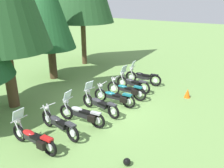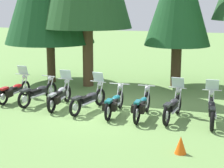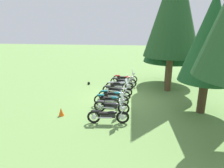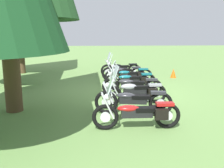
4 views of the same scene
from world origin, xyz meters
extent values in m
plane|color=#6B934C|center=(0.00, 0.00, 0.00)|extent=(80.00, 80.00, 0.00)
torus|color=black|center=(-3.93, 1.05, 0.33)|extent=(0.10, 0.66, 0.66)
cylinder|color=silver|center=(-3.93, 1.05, 0.33)|extent=(0.05, 0.25, 0.25)
torus|color=black|center=(-3.94, -0.52, 0.33)|extent=(0.10, 0.66, 0.66)
cylinder|color=silver|center=(-3.94, -0.52, 0.33)|extent=(0.05, 0.25, 0.25)
cube|color=black|center=(-3.93, 0.26, 0.42)|extent=(0.22, 0.78, 0.20)
ellipsoid|color=#B21919|center=(-3.93, 0.48, 0.55)|extent=(0.27, 0.55, 0.16)
cube|color=black|center=(-3.93, 0.05, 0.52)|extent=(0.25, 0.52, 0.10)
cube|color=#B21919|center=(-3.94, -0.44, 0.64)|extent=(0.20, 0.44, 0.08)
cylinder|color=silver|center=(-4.01, 0.99, 0.63)|extent=(0.05, 0.34, 0.65)
cylinder|color=silver|center=(-3.85, 0.99, 0.63)|extent=(0.05, 0.34, 0.65)
cylinder|color=silver|center=(-3.93, 0.91, 0.97)|extent=(0.68, 0.04, 0.04)
sphere|color=silver|center=(-3.93, 1.00, 0.85)|extent=(0.17, 0.17, 0.17)
cylinder|color=silver|center=(-3.80, 0.09, 0.35)|extent=(0.08, 0.78, 0.08)
cube|color=silver|center=(-3.93, 0.93, 1.15)|extent=(0.44, 0.15, 0.39)
cube|color=black|center=(-4.10, -0.32, 0.43)|extent=(0.14, 0.32, 0.26)
cube|color=black|center=(-3.77, -0.32, 0.43)|extent=(0.14, 0.32, 0.26)
torus|color=black|center=(-2.64, 0.97, 0.35)|extent=(0.22, 0.71, 0.71)
cylinder|color=silver|center=(-2.64, 0.97, 0.35)|extent=(0.09, 0.27, 0.27)
torus|color=black|center=(-2.90, -0.62, 0.35)|extent=(0.22, 0.71, 0.71)
cylinder|color=silver|center=(-2.90, -0.62, 0.35)|extent=(0.09, 0.27, 0.27)
cube|color=black|center=(-2.77, 0.17, 0.45)|extent=(0.35, 0.82, 0.21)
ellipsoid|color=#2D2D33|center=(-2.73, 0.39, 0.58)|extent=(0.37, 0.60, 0.16)
cube|color=black|center=(-2.81, -0.04, 0.55)|extent=(0.35, 0.57, 0.10)
cube|color=#2D2D33|center=(-2.89, -0.54, 0.68)|extent=(0.28, 0.47, 0.08)
cylinder|color=silver|center=(-2.73, 0.92, 0.65)|extent=(0.10, 0.34, 0.65)
cylinder|color=silver|center=(-2.56, 0.89, 0.65)|extent=(0.10, 0.34, 0.65)
cylinder|color=silver|center=(-2.66, 0.83, 0.99)|extent=(0.68, 0.15, 0.04)
sphere|color=silver|center=(-2.64, 0.92, 0.87)|extent=(0.20, 0.20, 0.17)
cylinder|color=silver|center=(-2.66, -0.02, 0.37)|extent=(0.21, 0.80, 0.08)
torus|color=black|center=(-1.78, 0.73, 0.34)|extent=(0.17, 0.68, 0.68)
cylinder|color=silver|center=(-1.78, 0.73, 0.34)|extent=(0.07, 0.26, 0.26)
torus|color=black|center=(-1.64, -0.82, 0.34)|extent=(0.17, 0.68, 0.68)
cylinder|color=silver|center=(-1.64, -0.82, 0.34)|extent=(0.07, 0.26, 0.26)
cube|color=black|center=(-1.71, -0.04, 0.46)|extent=(0.25, 0.79, 0.27)
ellipsoid|color=#9EA0A8|center=(-1.73, 0.17, 0.62)|extent=(0.28, 0.57, 0.21)
cube|color=black|center=(-1.69, -0.26, 0.59)|extent=(0.26, 0.53, 0.10)
cube|color=#9EA0A8|center=(-1.65, -0.74, 0.65)|extent=(0.21, 0.45, 0.08)
cylinder|color=silver|center=(-1.84, 0.67, 0.64)|extent=(0.07, 0.34, 0.65)
cylinder|color=silver|center=(-1.71, 0.68, 0.64)|extent=(0.07, 0.34, 0.65)
cylinder|color=silver|center=(-1.77, 0.59, 0.97)|extent=(0.62, 0.09, 0.04)
sphere|color=silver|center=(-1.77, 0.68, 0.85)|extent=(0.18, 0.18, 0.17)
cylinder|color=silver|center=(-1.58, -0.20, 0.36)|extent=(0.15, 0.78, 0.08)
cube|color=silver|center=(-1.77, 0.61, 1.15)|extent=(0.45, 0.19, 0.39)
cube|color=black|center=(-1.80, -0.63, 0.44)|extent=(0.17, 0.33, 0.26)
cube|color=black|center=(-1.51, -0.61, 0.44)|extent=(0.17, 0.33, 0.26)
torus|color=black|center=(-0.35, 0.69, 0.34)|extent=(0.23, 0.68, 0.67)
cylinder|color=silver|center=(-0.35, 0.69, 0.34)|extent=(0.10, 0.26, 0.25)
torus|color=black|center=(-0.65, -0.94, 0.34)|extent=(0.23, 0.68, 0.67)
cylinder|color=silver|center=(-0.65, -0.94, 0.34)|extent=(0.10, 0.26, 0.25)
cube|color=black|center=(-0.50, -0.12, 0.43)|extent=(0.37, 0.85, 0.20)
ellipsoid|color=#2D2D33|center=(-0.46, 0.10, 0.55)|extent=(0.38, 0.62, 0.16)
cube|color=black|center=(-0.54, -0.35, 0.52)|extent=(0.35, 0.58, 0.10)
cube|color=#2D2D33|center=(-0.63, -0.86, 0.65)|extent=(0.28, 0.47, 0.08)
cylinder|color=silver|center=(-0.44, 0.65, 0.63)|extent=(0.10, 0.34, 0.65)
cylinder|color=silver|center=(-0.28, 0.62, 0.63)|extent=(0.10, 0.34, 0.65)
cylinder|color=silver|center=(-0.37, 0.56, 0.97)|extent=(0.67, 0.16, 0.04)
sphere|color=silver|center=(-0.36, 0.64, 0.85)|extent=(0.20, 0.20, 0.17)
cylinder|color=silver|center=(-0.39, -0.33, 0.36)|extent=(0.23, 0.82, 0.08)
cube|color=silver|center=(-0.37, 0.57, 1.15)|extent=(0.46, 0.23, 0.39)
torus|color=black|center=(0.51, 0.58, 0.34)|extent=(0.13, 0.69, 0.69)
cylinder|color=silver|center=(0.51, 0.58, 0.34)|extent=(0.06, 0.27, 0.27)
torus|color=black|center=(0.60, -0.99, 0.34)|extent=(0.13, 0.69, 0.69)
cylinder|color=silver|center=(0.60, -0.99, 0.34)|extent=(0.06, 0.27, 0.27)
cube|color=black|center=(0.56, -0.21, 0.43)|extent=(0.25, 0.79, 0.20)
ellipsoid|color=#14606B|center=(0.55, 0.01, 0.56)|extent=(0.29, 0.57, 0.16)
cube|color=black|center=(0.57, -0.42, 0.53)|extent=(0.27, 0.53, 0.10)
cube|color=#14606B|center=(0.60, -0.91, 0.67)|extent=(0.21, 0.45, 0.08)
cylinder|color=silver|center=(0.44, 0.51, 0.64)|extent=(0.06, 0.34, 0.65)
cylinder|color=silver|center=(0.60, 0.52, 0.64)|extent=(0.06, 0.34, 0.65)
cylinder|color=silver|center=(0.52, 0.44, 0.98)|extent=(0.76, 0.08, 0.04)
sphere|color=silver|center=(0.52, 0.53, 0.86)|extent=(0.18, 0.18, 0.17)
cylinder|color=silver|center=(0.70, -0.37, 0.36)|extent=(0.12, 0.78, 0.08)
cube|color=black|center=(0.43, -0.80, 0.44)|extent=(0.16, 0.33, 0.26)
cube|color=black|center=(0.75, -0.78, 0.44)|extent=(0.16, 0.33, 0.26)
torus|color=black|center=(1.58, 0.48, 0.38)|extent=(0.11, 0.76, 0.75)
cylinder|color=silver|center=(1.58, 0.48, 0.38)|extent=(0.06, 0.30, 0.30)
torus|color=black|center=(1.62, -1.05, 0.38)|extent=(0.11, 0.76, 0.75)
cylinder|color=silver|center=(1.62, -1.05, 0.38)|extent=(0.06, 0.30, 0.30)
cube|color=black|center=(1.60, -0.28, 0.47)|extent=(0.20, 0.76, 0.20)
ellipsoid|color=#14606B|center=(1.59, -0.08, 0.59)|extent=(0.24, 0.54, 0.16)
cube|color=black|center=(1.60, -0.49, 0.56)|extent=(0.22, 0.51, 0.10)
cube|color=#14606B|center=(1.61, -0.97, 0.74)|extent=(0.17, 0.44, 0.08)
cylinder|color=silver|center=(1.51, 0.41, 0.67)|extent=(0.05, 0.34, 0.65)
cylinder|color=silver|center=(1.65, 0.42, 0.67)|extent=(0.05, 0.34, 0.65)
cylinder|color=silver|center=(1.58, 0.34, 1.01)|extent=(0.62, 0.05, 0.04)
sphere|color=silver|center=(1.58, 0.43, 0.89)|extent=(0.17, 0.17, 0.17)
cylinder|color=silver|center=(1.71, -0.45, 0.40)|extent=(0.10, 0.75, 0.08)
cube|color=black|center=(1.47, -0.85, 0.48)|extent=(0.15, 0.32, 0.26)
cube|color=black|center=(1.75, -0.84, 0.48)|extent=(0.15, 0.32, 0.26)
torus|color=black|center=(2.68, 0.59, 0.36)|extent=(0.17, 0.72, 0.71)
cylinder|color=silver|center=(2.68, 0.59, 0.36)|extent=(0.07, 0.27, 0.27)
torus|color=black|center=(2.56, -0.87, 0.36)|extent=(0.17, 0.72, 0.71)
cylinder|color=silver|center=(2.56, -0.87, 0.36)|extent=(0.07, 0.27, 0.27)
cube|color=black|center=(2.62, -0.14, 0.45)|extent=(0.27, 0.74, 0.22)
ellipsoid|color=#2D2D33|center=(2.64, 0.06, 0.59)|extent=(0.31, 0.54, 0.17)
cube|color=black|center=(2.61, -0.34, 0.56)|extent=(0.29, 0.50, 0.10)
cube|color=#2D2D33|center=(2.57, -0.79, 0.69)|extent=(0.23, 0.45, 0.08)
cylinder|color=silver|center=(2.60, 0.54, 0.65)|extent=(0.07, 0.34, 0.65)
cylinder|color=silver|center=(2.76, 0.53, 0.65)|extent=(0.07, 0.34, 0.65)
cylinder|color=silver|center=(2.67, 0.45, 0.99)|extent=(0.64, 0.09, 0.04)
sphere|color=silver|center=(2.68, 0.54, 0.87)|extent=(0.18, 0.18, 0.17)
cylinder|color=silver|center=(2.75, -0.31, 0.38)|extent=(0.14, 0.73, 0.08)
cube|color=silver|center=(2.68, 0.47, 1.17)|extent=(0.45, 0.19, 0.39)
torus|color=black|center=(3.83, 0.62, 0.35)|extent=(0.19, 0.72, 0.71)
cylinder|color=silver|center=(3.83, 0.62, 0.35)|extent=(0.08, 0.27, 0.27)
torus|color=black|center=(3.99, -0.91, 0.35)|extent=(0.19, 0.72, 0.71)
cylinder|color=silver|center=(3.99, -0.91, 0.35)|extent=(0.08, 0.27, 0.27)
cube|color=black|center=(3.91, -0.14, 0.46)|extent=(0.27, 0.78, 0.24)
ellipsoid|color=black|center=(3.89, 0.07, 0.61)|extent=(0.29, 0.56, 0.19)
cube|color=black|center=(3.93, -0.35, 0.58)|extent=(0.27, 0.53, 0.10)
cube|color=black|center=(3.98, -0.83, 0.68)|extent=(0.22, 0.46, 0.08)
cylinder|color=silver|center=(3.76, 0.56, 0.65)|extent=(0.08, 0.34, 0.65)
cylinder|color=silver|center=(3.90, 0.57, 0.65)|extent=(0.08, 0.34, 0.65)
cylinder|color=silver|center=(3.84, 0.48, 0.99)|extent=(0.65, 0.11, 0.04)
sphere|color=silver|center=(3.83, 0.57, 0.87)|extent=(0.19, 0.19, 0.17)
cylinder|color=silver|center=(4.04, -0.30, 0.37)|extent=(0.16, 0.77, 0.08)
cube|color=silver|center=(3.84, 0.50, 1.17)|extent=(0.45, 0.20, 0.39)
cylinder|color=#42301E|center=(-4.28, 4.03, 0.99)|extent=(0.41, 0.41, 1.98)
cylinder|color=#4C3823|center=(-2.17, 3.80, 1.39)|extent=(0.50, 0.50, 2.77)
cylinder|color=#42301E|center=(1.80, 5.20, 0.98)|extent=(0.49, 0.49, 1.96)
cone|color=#EA590F|center=(3.36, -2.98, 0.24)|extent=(0.32, 0.32, 0.48)
camera|label=1|loc=(-8.32, -5.81, 5.05)|focal=37.84mm
camera|label=2|loc=(4.68, -12.17, 3.88)|focal=58.95mm
camera|label=3|loc=(13.15, 1.25, 5.00)|focal=31.03mm
camera|label=4|loc=(-9.84, 1.29, 2.37)|focal=40.05mm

